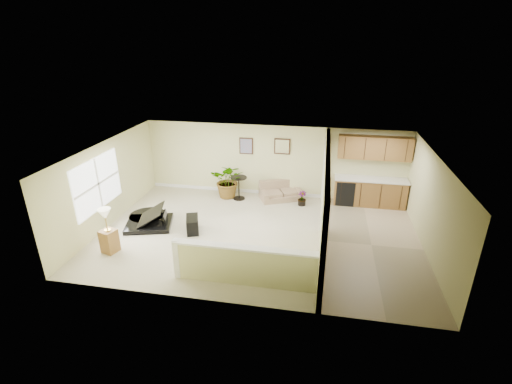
% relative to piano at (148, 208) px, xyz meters
% --- Properties ---
extents(floor, '(9.00, 9.00, 0.00)m').
position_rel_piano_xyz_m(floor, '(3.34, -0.07, -0.52)').
color(floor, '#C1B696').
rests_on(floor, ground).
extents(back_wall, '(9.00, 0.04, 2.50)m').
position_rel_piano_xyz_m(back_wall, '(3.34, 2.93, 0.73)').
color(back_wall, beige).
rests_on(back_wall, floor).
extents(front_wall, '(9.00, 0.04, 2.50)m').
position_rel_piano_xyz_m(front_wall, '(3.34, -3.07, 0.73)').
color(front_wall, beige).
rests_on(front_wall, floor).
extents(left_wall, '(0.04, 6.00, 2.50)m').
position_rel_piano_xyz_m(left_wall, '(-1.16, -0.07, 0.73)').
color(left_wall, beige).
rests_on(left_wall, floor).
extents(right_wall, '(0.04, 6.00, 2.50)m').
position_rel_piano_xyz_m(right_wall, '(7.84, -0.07, 0.73)').
color(right_wall, beige).
rests_on(right_wall, floor).
extents(ceiling, '(9.00, 6.00, 0.04)m').
position_rel_piano_xyz_m(ceiling, '(3.34, -0.07, 1.98)').
color(ceiling, white).
rests_on(ceiling, back_wall).
extents(kitchen_vinyl, '(2.70, 6.00, 0.01)m').
position_rel_piano_xyz_m(kitchen_vinyl, '(6.49, -0.07, -0.51)').
color(kitchen_vinyl, tan).
rests_on(kitchen_vinyl, floor).
extents(interior_partition, '(0.18, 5.99, 2.50)m').
position_rel_piano_xyz_m(interior_partition, '(5.14, 0.18, 0.70)').
color(interior_partition, beige).
rests_on(interior_partition, floor).
extents(pony_half_wall, '(3.42, 0.22, 1.00)m').
position_rel_piano_xyz_m(pony_half_wall, '(3.41, -2.37, 0.00)').
color(pony_half_wall, beige).
rests_on(pony_half_wall, floor).
extents(left_window, '(0.05, 2.15, 1.45)m').
position_rel_piano_xyz_m(left_window, '(-1.15, -0.57, 0.93)').
color(left_window, white).
rests_on(left_window, left_wall).
extents(wall_art_left, '(0.48, 0.04, 0.58)m').
position_rel_piano_xyz_m(wall_art_left, '(2.39, 2.90, 1.23)').
color(wall_art_left, '#331E12').
rests_on(wall_art_left, back_wall).
extents(wall_mirror, '(0.55, 0.04, 0.55)m').
position_rel_piano_xyz_m(wall_mirror, '(3.64, 2.90, 1.28)').
color(wall_mirror, '#331E12').
rests_on(wall_mirror, back_wall).
extents(kitchen_cabinets, '(2.36, 0.65, 2.33)m').
position_rel_piano_xyz_m(kitchen_cabinets, '(6.53, 2.66, 0.35)').
color(kitchen_cabinets, olive).
rests_on(kitchen_cabinets, floor).
extents(piano, '(1.77, 1.77, 1.24)m').
position_rel_piano_xyz_m(piano, '(0.00, 0.00, 0.00)').
color(piano, black).
rests_on(piano, floor).
extents(piano_bench, '(0.54, 0.74, 0.44)m').
position_rel_piano_xyz_m(piano_bench, '(1.43, -0.21, -0.30)').
color(piano_bench, black).
rests_on(piano_bench, floor).
extents(loveseat, '(1.71, 1.32, 0.80)m').
position_rel_piano_xyz_m(loveseat, '(3.67, 2.63, -0.21)').
color(loveseat, tan).
rests_on(loveseat, floor).
extents(accent_table, '(0.56, 0.56, 0.81)m').
position_rel_piano_xyz_m(accent_table, '(2.24, 2.30, 0.00)').
color(accent_table, black).
rests_on(accent_table, floor).
extents(palm_plant, '(1.13, 0.98, 1.26)m').
position_rel_piano_xyz_m(palm_plant, '(1.85, 2.41, 0.10)').
color(palm_plant, black).
rests_on(palm_plant, floor).
extents(small_plant, '(0.30, 0.30, 0.50)m').
position_rel_piano_xyz_m(small_plant, '(4.43, 2.19, -0.31)').
color(small_plant, black).
rests_on(small_plant, floor).
extents(lamp_stand, '(0.45, 0.45, 1.24)m').
position_rel_piano_xyz_m(lamp_stand, '(-0.34, -1.64, 0.01)').
color(lamp_stand, olive).
rests_on(lamp_stand, floor).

